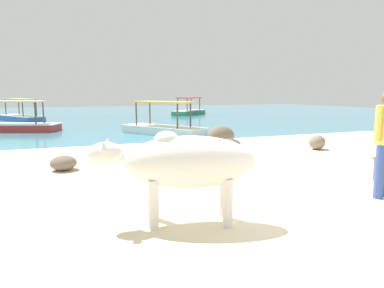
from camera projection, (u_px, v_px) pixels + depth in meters
name	position (u px, v px, depth m)	size (l,w,h in m)	color
sand_beach	(305.00, 209.00, 4.80)	(18.00, 14.00, 0.04)	beige
water_surface	(103.00, 116.00, 25.05)	(60.00, 36.00, 0.03)	teal
cow	(185.00, 163.00, 4.12)	(2.03, 1.04, 1.14)	silver
deck_chair_near	(172.00, 155.00, 6.69)	(0.88, 0.93, 0.68)	brown
shore_rock_large	(317.00, 142.00, 9.75)	(0.52, 0.44, 0.41)	gray
shore_rock_medium	(231.00, 147.00, 8.66)	(0.57, 0.51, 0.45)	brown
shore_rock_small	(221.00, 136.00, 10.41)	(0.87, 0.66, 0.60)	#6B5B4C
shore_rock_flat	(63.00, 163.00, 7.10)	(0.56, 0.53, 0.30)	#6B5B4C
boat_white	(163.00, 127.00, 13.57)	(2.87, 3.75, 1.29)	white
boat_blue	(21.00, 116.00, 20.22)	(2.81, 3.76, 1.29)	#3866B7
boat_red	(15.00, 125.00, 14.74)	(3.84, 2.43, 1.29)	#C63833
boat_green	(189.00, 111.00, 26.35)	(3.50, 3.32, 1.29)	#338E66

